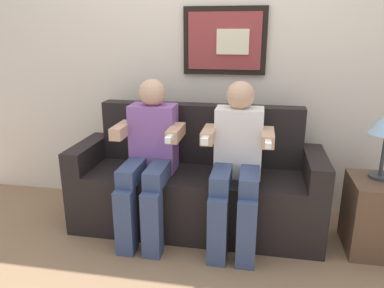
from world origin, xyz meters
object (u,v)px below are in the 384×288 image
(couch, at_px, (196,187))
(side_table_right, at_px, (379,216))
(person_on_left, at_px, (149,154))
(person_on_right, at_px, (237,160))

(couch, height_order, side_table_right, couch)
(person_on_left, bearing_deg, couch, 28.85)
(couch, relative_size, person_on_left, 1.62)
(couch, distance_m, person_on_right, 0.45)
(person_on_left, bearing_deg, side_table_right, 2.25)
(person_on_left, xyz_separation_m, person_on_right, (0.61, -0.00, 0.00))
(person_on_right, relative_size, side_table_right, 2.22)
(person_on_left, distance_m, person_on_right, 0.61)
(couch, height_order, person_on_left, person_on_left)
(couch, relative_size, side_table_right, 3.59)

